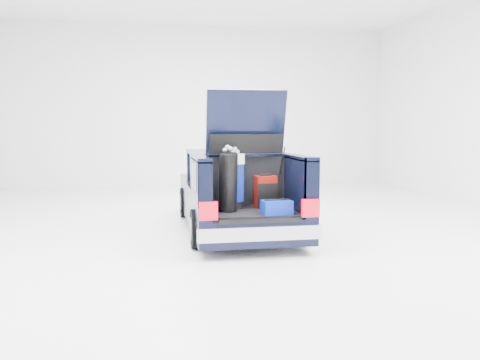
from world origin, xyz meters
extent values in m
plane|color=white|center=(0.00, 0.00, 0.00)|extent=(14.00, 14.00, 0.00)
cube|color=black|center=(0.00, 0.65, 0.50)|extent=(1.75, 3.00, 0.70)
cube|color=black|center=(0.00, 2.22, 0.40)|extent=(1.70, 0.30, 0.50)
cube|color=#A2A2A9|center=(0.00, 2.36, 0.33)|extent=(1.72, 0.10, 0.22)
cube|color=black|center=(0.00, 0.15, 1.12)|extent=(1.55, 1.95, 0.54)
cube|color=black|center=(0.00, 0.15, 1.41)|extent=(1.62, 2.05, 0.06)
cube|color=black|center=(0.00, -1.50, 0.35)|extent=(1.75, 1.30, 0.40)
cube|color=black|center=(0.00, -1.48, 0.57)|extent=(1.32, 1.18, 0.05)
cube|color=black|center=(-0.78, -1.50, 0.97)|extent=(0.20, 1.30, 0.85)
cube|color=black|center=(0.78, -1.50, 0.97)|extent=(0.20, 1.30, 0.85)
cube|color=black|center=(-0.78, -1.50, 1.41)|extent=(0.20, 1.30, 0.06)
cube|color=black|center=(0.78, -1.50, 1.41)|extent=(0.20, 1.30, 0.06)
cube|color=black|center=(0.00, -0.88, 0.97)|extent=(1.36, 0.08, 0.84)
cube|color=#A2A2A9|center=(0.00, -2.18, 0.38)|extent=(1.80, 0.12, 0.20)
cube|color=#B60717|center=(-0.74, -2.15, 0.72)|extent=(0.26, 0.07, 0.26)
cube|color=#B60717|center=(0.74, -2.15, 0.72)|extent=(0.26, 0.07, 0.26)
cube|color=black|center=(0.00, -2.15, 0.56)|extent=(1.20, 0.06, 0.06)
cube|color=black|center=(0.00, -1.05, 1.96)|extent=(1.28, 0.33, 1.03)
cube|color=black|center=(0.00, -1.01, 2.10)|extent=(0.95, 0.17, 0.54)
cylinder|color=black|center=(-0.82, 1.45, 0.31)|extent=(0.20, 0.62, 0.62)
cylinder|color=slate|center=(-0.82, 1.45, 0.31)|extent=(0.23, 0.36, 0.36)
cylinder|color=black|center=(0.82, 1.45, 0.31)|extent=(0.20, 0.62, 0.62)
cylinder|color=slate|center=(0.82, 1.45, 0.31)|extent=(0.23, 0.36, 0.36)
cylinder|color=black|center=(-0.82, -1.35, 0.31)|extent=(0.20, 0.62, 0.62)
cylinder|color=slate|center=(-0.82, -1.35, 0.31)|extent=(0.23, 0.36, 0.36)
cylinder|color=black|center=(0.82, -1.35, 0.31)|extent=(0.20, 0.62, 0.62)
cylinder|color=slate|center=(0.82, -1.35, 0.31)|extent=(0.23, 0.36, 0.36)
cube|color=#690803|center=(0.28, -1.27, 0.86)|extent=(0.35, 0.25, 0.51)
cube|color=black|center=(0.28, -1.27, 1.12)|extent=(0.21, 0.08, 0.03)
cube|color=black|center=(0.28, -1.37, 0.80)|extent=(0.33, 0.07, 0.39)
cylinder|color=black|center=(-0.37, -1.58, 1.05)|extent=(0.29, 0.39, 0.92)
cube|color=white|center=(-0.37, -1.46, 1.08)|extent=(0.11, 0.02, 0.32)
sphere|color=#99999E|center=(-0.41, -1.55, 1.54)|extent=(0.07, 0.07, 0.07)
sphere|color=#99999E|center=(-0.34, -1.61, 1.56)|extent=(0.07, 0.07, 0.07)
cylinder|color=black|center=(-0.20, -1.22, 0.66)|extent=(0.31, 0.31, 0.11)
cylinder|color=navy|center=(-0.20, -1.22, 1.01)|extent=(0.28, 0.28, 0.61)
cylinder|color=white|center=(-0.20, -1.22, 1.38)|extent=(0.31, 0.31, 0.16)
sphere|color=#99999E|center=(-0.16, -1.20, 1.49)|extent=(0.07, 0.07, 0.07)
sphere|color=#99999E|center=(-0.20, -1.18, 1.54)|extent=(0.07, 0.07, 0.07)
cube|color=navy|center=(0.30, -1.90, 0.70)|extent=(0.45, 0.32, 0.21)
cylinder|color=black|center=(0.30, -1.90, 0.81)|extent=(0.37, 0.06, 0.02)
camera|label=1|loc=(-1.52, -9.09, 1.88)|focal=38.00mm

